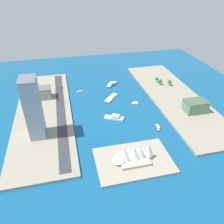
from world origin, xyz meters
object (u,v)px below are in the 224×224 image
(barge_flat_brown, at_px, (111,97))
(tugboat_red, at_px, (158,127))
(sailboat_small_white, at_px, (80,91))
(sedan_silver, at_px, (60,91))
(water_taxi_orange, at_px, (135,103))
(ferry_green_doubledeck, at_px, (112,84))
(pickup_red, at_px, (58,99))
(ferry_white_commuter, at_px, (115,117))
(carpark_squat_concrete, at_px, (41,93))
(tower_tall_glass, at_px, (33,109))
(van_white, at_px, (64,110))
(traffic_light_waterfront, at_px, (65,101))
(taxi_yellow_cab, at_px, (56,86))
(opera_landmark, at_px, (133,154))
(suv_black, at_px, (62,87))
(terminal_long_green, at_px, (195,106))

(barge_flat_brown, bearing_deg, tugboat_red, 113.41)
(sailboat_small_white, xyz_separation_m, sedan_silver, (29.62, -3.66, 2.80))
(barge_flat_brown, relative_size, water_taxi_orange, 2.49)
(ferry_green_doubledeck, xyz_separation_m, pickup_red, (86.78, 33.76, 1.78))
(ferry_white_commuter, xyz_separation_m, carpark_squat_concrete, (90.72, -72.91, 8.54))
(tower_tall_glass, xyz_separation_m, van_white, (-30.05, -45.29, -33.16))
(ferry_white_commuter, relative_size, sailboat_small_white, 2.76)
(ferry_green_doubledeck, xyz_separation_m, traffic_light_waterfront, (77.09, 48.55, 5.20))
(ferry_white_commuter, bearing_deg, traffic_light_waterfront, -38.96)
(barge_flat_brown, relative_size, sailboat_small_white, 3.02)
(barge_flat_brown, distance_m, taxi_yellow_cab, 94.03)
(tower_tall_glass, bearing_deg, taxi_yellow_cab, -100.10)
(ferry_white_commuter, xyz_separation_m, traffic_light_waterfront, (58.32, -47.16, 5.03))
(tugboat_red, relative_size, opera_landmark, 0.32)
(carpark_squat_concrete, bearing_deg, tugboat_red, 142.43)
(taxi_yellow_cab, distance_m, pickup_red, 44.18)
(carpark_squat_concrete, distance_m, suv_black, 39.92)
(taxi_yellow_cab, bearing_deg, suv_black, 139.07)
(terminal_long_green, relative_size, taxi_yellow_cab, 5.69)
(ferry_green_doubledeck, bearing_deg, opera_landmark, 83.56)
(ferry_green_doubledeck, relative_size, opera_landmark, 0.52)
(tugboat_red, bearing_deg, pickup_red, -39.59)
(ferry_green_doubledeck, relative_size, terminal_long_green, 0.75)
(sedan_silver, bearing_deg, sailboat_small_white, 172.96)
(ferry_green_doubledeck, height_order, traffic_light_waterfront, traffic_light_waterfront)
(ferry_green_doubledeck, height_order, carpark_squat_concrete, carpark_squat_concrete)
(barge_flat_brown, bearing_deg, ferry_white_commuter, 81.17)
(barge_flat_brown, distance_m, suv_black, 82.90)
(terminal_long_green, bearing_deg, taxi_yellow_cab, -33.76)
(barge_flat_brown, distance_m, tower_tall_glass, 125.96)
(ferry_white_commuter, distance_m, water_taxi_orange, 46.44)
(tower_tall_glass, distance_m, pickup_red, 86.91)
(ferry_green_doubledeck, bearing_deg, pickup_red, 21.26)
(tugboat_red, height_order, carpark_squat_concrete, carpark_squat_concrete)
(sedan_silver, distance_m, opera_landmark, 175.84)
(tugboat_red, height_order, sedan_silver, sedan_silver)
(sedan_silver, bearing_deg, water_taxi_orange, 149.32)
(ferry_green_doubledeck, distance_m, taxi_yellow_cab, 88.98)
(barge_flat_brown, height_order, water_taxi_orange, water_taxi_orange)
(water_taxi_orange, bearing_deg, traffic_light_waterfront, -11.25)
(ferry_green_doubledeck, xyz_separation_m, tower_tall_glass, (109.92, 110.68, 34.98))
(tower_tall_glass, relative_size, opera_landmark, 1.61)
(ferry_white_commuter, bearing_deg, pickup_red, -42.33)
(suv_black, bearing_deg, taxi_yellow_cab, -40.93)
(tower_tall_glass, relative_size, taxi_yellow_cab, 13.27)
(ferry_white_commuter, xyz_separation_m, water_taxi_orange, (-36.88, -28.22, -0.59))
(sailboat_small_white, relative_size, sedan_silver, 1.84)
(ferry_white_commuter, xyz_separation_m, taxi_yellow_cab, (69.58, -106.10, 1.61))
(carpark_squat_concrete, height_order, van_white, carpark_squat_concrete)
(barge_flat_brown, bearing_deg, van_white, 18.47)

